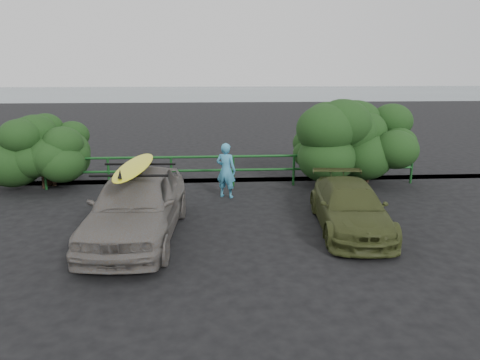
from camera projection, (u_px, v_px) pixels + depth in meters
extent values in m
plane|color=black|center=(198.00, 249.00, 9.19)|extent=(80.00, 80.00, 0.00)
plane|color=slate|center=(209.00, 92.00, 67.08)|extent=(200.00, 200.00, 0.00)
imported|color=#68625D|center=(137.00, 204.00, 9.69)|extent=(2.12, 4.70, 1.57)
imported|color=#3A421D|center=(350.00, 207.00, 10.24)|extent=(1.92, 3.96, 1.11)
imported|color=#3F97BE|center=(226.00, 170.00, 12.69)|extent=(0.71, 0.61, 1.65)
ellipsoid|color=yellow|center=(135.00, 166.00, 9.46)|extent=(0.77, 2.94, 0.09)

